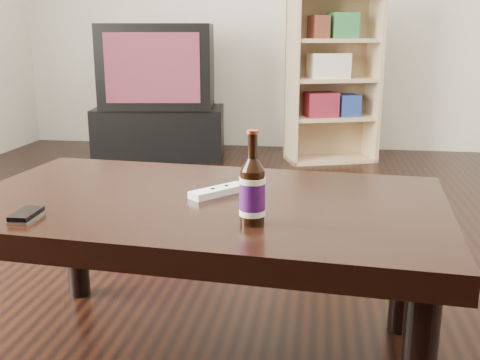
# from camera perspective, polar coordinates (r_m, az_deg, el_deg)

# --- Properties ---
(floor) EXTENTS (5.00, 6.00, 0.01)m
(floor) POSITION_cam_1_polar(r_m,az_deg,el_deg) (2.06, 4.73, -13.03)
(floor) COLOR black
(floor) RESTS_ON ground
(tv_stand) EXTENTS (1.05, 0.63, 0.40)m
(tv_stand) POSITION_cam_1_polar(r_m,az_deg,el_deg) (4.51, -8.13, 4.83)
(tv_stand) COLOR black
(tv_stand) RESTS_ON floor
(tv) EXTENTS (0.90, 0.63, 0.63)m
(tv) POSITION_cam_1_polar(r_m,az_deg,el_deg) (4.45, -8.37, 11.36)
(tv) COLOR black
(tv) RESTS_ON tv_stand
(bookshelf) EXTENTS (0.73, 0.50, 1.24)m
(bookshelf) POSITION_cam_1_polar(r_m,az_deg,el_deg) (4.35, 9.23, 10.37)
(bookshelf) COLOR #A7815A
(bookshelf) RESTS_ON floor
(coffee_table) EXTENTS (1.40, 0.89, 0.50)m
(coffee_table) POSITION_cam_1_polar(r_m,az_deg,el_deg) (1.60, -3.82, -4.08)
(coffee_table) COLOR black
(coffee_table) RESTS_ON floor
(beer_bottle) EXTENTS (0.07, 0.07, 0.23)m
(beer_bottle) POSITION_cam_1_polar(r_m,az_deg,el_deg) (1.34, 1.27, -1.19)
(beer_bottle) COLOR black
(beer_bottle) RESTS_ON coffee_table
(phone) EXTENTS (0.06, 0.11, 0.02)m
(phone) POSITION_cam_1_polar(r_m,az_deg,el_deg) (1.50, -20.88, -3.37)
(phone) COLOR #A8A9AB
(phone) RESTS_ON coffee_table
(remote) EXTENTS (0.16, 0.17, 0.02)m
(remote) POSITION_cam_1_polar(r_m,az_deg,el_deg) (1.61, -2.21, -1.14)
(remote) COLOR silver
(remote) RESTS_ON coffee_table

